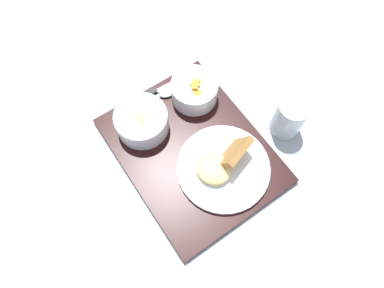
# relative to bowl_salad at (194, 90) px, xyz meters

# --- Properties ---
(ground_plane) EXTENTS (4.00, 4.00, 0.00)m
(ground_plane) POSITION_rel_bowl_salad_xyz_m (0.12, -0.08, -0.05)
(ground_plane) COLOR #99A3AD
(serving_tray) EXTENTS (0.43, 0.34, 0.02)m
(serving_tray) POSITION_rel_bowl_salad_xyz_m (0.12, -0.08, -0.04)
(serving_tray) COLOR black
(serving_tray) RESTS_ON ground_plane
(bowl_salad) EXTENTS (0.12, 0.12, 0.07)m
(bowl_salad) POSITION_rel_bowl_salad_xyz_m (0.00, 0.00, 0.00)
(bowl_salad) COLOR silver
(bowl_salad) RESTS_ON serving_tray
(bowl_soup) EXTENTS (0.13, 0.13, 0.06)m
(bowl_soup) POSITION_rel_bowl_salad_xyz_m (0.01, -0.15, 0.00)
(bowl_soup) COLOR silver
(bowl_soup) RESTS_ON serving_tray
(plate_main) EXTENTS (0.22, 0.22, 0.08)m
(plate_main) POSITION_rel_bowl_salad_xyz_m (0.20, -0.05, -0.02)
(plate_main) COLOR silver
(plate_main) RESTS_ON serving_tray
(knife) EXTENTS (0.02, 0.19, 0.01)m
(knife) POSITION_rel_bowl_salad_xyz_m (-0.06, -0.09, -0.03)
(knife) COLOR silver
(knife) RESTS_ON serving_tray
(spoon) EXTENTS (0.03, 0.14, 0.01)m
(spoon) POSITION_rel_bowl_salad_xyz_m (-0.05, -0.07, -0.03)
(spoon) COLOR silver
(spoon) RESTS_ON serving_tray
(glass_water) EXTENTS (0.07, 0.07, 0.11)m
(glass_water) POSITION_rel_bowl_salad_xyz_m (0.18, 0.15, -0.00)
(glass_water) COLOR silver
(glass_water) RESTS_ON ground_plane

